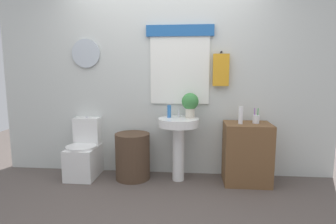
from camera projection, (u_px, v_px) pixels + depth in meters
The scene contains 11 objects.
ground_plane at pixel (152, 212), 2.70m from camera, with size 8.00×8.00×0.00m, color #564C47.
back_wall at pixel (165, 76), 3.64m from camera, with size 4.40×0.18×2.60m.
toilet at pixel (85, 154), 3.62m from camera, with size 0.38×0.51×0.77m.
laundry_hamper at pixel (133, 156), 3.53m from camera, with size 0.44×0.44×0.59m, color #4C3828.
pedestal_sink at pixel (178, 134), 3.43m from camera, with size 0.50×0.50×0.79m.
faucet at pixel (179, 113), 3.51m from camera, with size 0.03×0.03×0.10m, color silver.
wooden_cabinet at pixel (247, 153), 3.39m from camera, with size 0.55×0.44×0.74m, color brown.
soap_bottle at pixel (169, 111), 3.45m from camera, with size 0.05×0.05×0.16m, color #2D6BB7.
potted_plant at pixel (190, 103), 3.42m from camera, with size 0.21×0.21×0.31m.
lotion_bottle at pixel (241, 115), 3.29m from camera, with size 0.05×0.05×0.21m, color white.
toothbrush_cup at pixel (256, 119), 3.34m from camera, with size 0.08×0.08×0.19m.
Camera 1 is at (0.38, -2.50, 1.36)m, focal length 29.60 mm.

